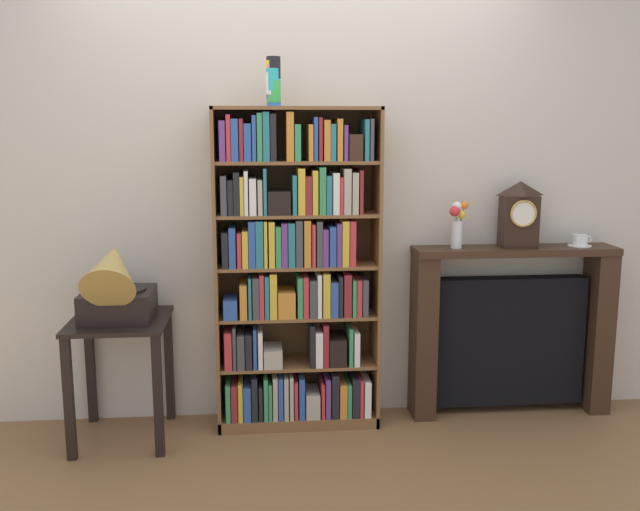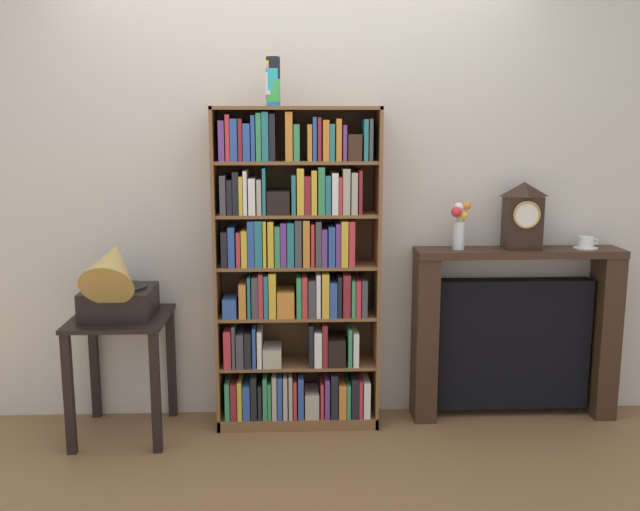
% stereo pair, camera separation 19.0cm
% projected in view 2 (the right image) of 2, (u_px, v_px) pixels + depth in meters
% --- Properties ---
extents(ground_plane, '(7.78, 6.40, 0.02)m').
position_uv_depth(ground_plane, '(298.00, 434.00, 3.82)').
color(ground_plane, brown).
extents(wall_back, '(4.78, 0.08, 2.60)m').
position_uv_depth(wall_back, '(323.00, 187.00, 3.92)').
color(wall_back, beige).
rests_on(wall_back, ground).
extents(bookshelf, '(0.88, 0.29, 1.73)m').
position_uv_depth(bookshelf, '(295.00, 275.00, 3.81)').
color(bookshelf, brown).
rests_on(bookshelf, ground).
extents(cup_stack, '(0.08, 0.08, 0.25)m').
position_uv_depth(cup_stack, '(273.00, 82.00, 3.59)').
color(cup_stack, blue).
rests_on(cup_stack, bookshelf).
extents(side_table_left, '(0.49, 0.53, 0.65)m').
position_uv_depth(side_table_left, '(122.00, 346.00, 3.72)').
color(side_table_left, black).
rests_on(side_table_left, ground).
extents(gramophone, '(0.36, 0.48, 0.49)m').
position_uv_depth(gramophone, '(115.00, 283.00, 3.60)').
color(gramophone, black).
rests_on(gramophone, side_table_left).
extents(fireplace_mantel, '(1.14, 0.23, 0.97)m').
position_uv_depth(fireplace_mantel, '(514.00, 334.00, 3.98)').
color(fireplace_mantel, '#382316').
rests_on(fireplace_mantel, ground).
extents(mantel_clock, '(0.20, 0.13, 0.37)m').
position_uv_depth(mantel_clock, '(523.00, 216.00, 3.84)').
color(mantel_clock, black).
rests_on(mantel_clock, fireplace_mantel).
extents(flower_vase, '(0.12, 0.10, 0.26)m').
position_uv_depth(flower_vase, '(459.00, 224.00, 3.83)').
color(flower_vase, silver).
rests_on(flower_vase, fireplace_mantel).
extents(teacup_with_saucer, '(0.13, 0.13, 0.07)m').
position_uv_depth(teacup_with_saucer, '(586.00, 243.00, 3.88)').
color(teacup_with_saucer, white).
rests_on(teacup_with_saucer, fireplace_mantel).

